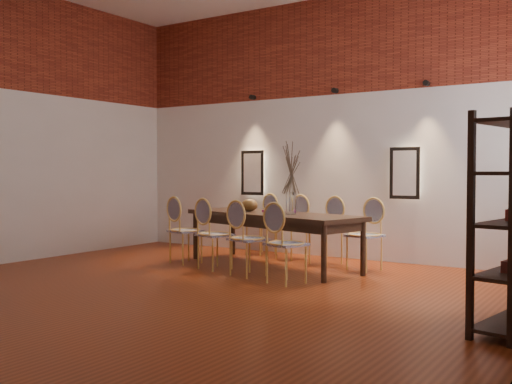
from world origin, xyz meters
The scene contains 21 objects.
floor centered at (0.00, 0.00, -0.01)m, with size 7.00×7.00×0.02m, color maroon.
wall_back centered at (0.00, 3.55, 2.00)m, with size 7.00×0.10×4.00m, color silver.
brick_band_back centered at (0.00, 3.48, 3.25)m, with size 7.00×0.02×1.50m, color maroon.
niche_left centered at (-1.30, 3.45, 1.30)m, with size 0.36×0.06×0.66m, color #FFEAC6.
niche_right centered at (1.30, 3.45, 1.30)m, with size 0.36×0.06×0.66m, color #FFEAC6.
spot_fixture_left centered at (-1.30, 3.42, 2.55)m, with size 0.08×0.08×0.10m, color black.
spot_fixture_mid centered at (0.20, 3.42, 2.55)m, with size 0.08×0.08×0.10m, color black.
spot_fixture_right centered at (1.60, 3.42, 2.55)m, with size 0.08×0.08×0.10m, color black.
dining_table centered at (-0.16, 2.19, 0.38)m, with size 2.78×0.89×0.75m, color #331E13.
chair_near_a centered at (-1.36, 1.77, 0.47)m, with size 0.44×0.44×0.94m, color #E8BF5F, non-canonical shape.
chair_near_b centered at (-0.69, 1.58, 0.47)m, with size 0.44×0.44×0.94m, color #E8BF5F, non-canonical shape.
chair_near_c centered at (-0.02, 1.40, 0.47)m, with size 0.44×0.44×0.94m, color #E8BF5F, non-canonical shape.
chair_near_d centered at (0.64, 1.21, 0.47)m, with size 0.44×0.44×0.94m, color #E8BF5F, non-canonical shape.
chair_far_a centered at (-0.97, 3.17, 0.47)m, with size 0.44×0.44×0.94m, color #E8BF5F, non-canonical shape.
chair_far_b centered at (-0.30, 2.98, 0.47)m, with size 0.44×0.44×0.94m, color #E8BF5F, non-canonical shape.
chair_far_c centered at (0.37, 2.80, 0.47)m, with size 0.44×0.44×0.94m, color #E8BF5F, non-canonical shape.
chair_far_d centered at (1.03, 2.61, 0.47)m, with size 0.44×0.44×0.94m, color #E8BF5F, non-canonical shape.
vase centered at (0.20, 2.09, 0.90)m, with size 0.14×0.14×0.30m, color silver.
dried_branches centered at (0.20, 2.09, 1.35)m, with size 0.50×0.50×0.70m, color brown, non-canonical shape.
bowl centered at (-0.58, 2.26, 0.84)m, with size 0.24×0.24×0.18m, color brown.
book centered at (-0.21, 2.29, 0.77)m, with size 0.26×0.18×0.03m, color #9C247E.
Camera 1 is at (4.19, -4.86, 1.33)m, focal length 42.00 mm.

